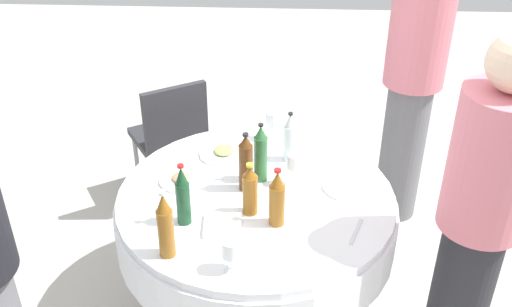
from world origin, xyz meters
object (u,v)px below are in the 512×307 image
object	(u,v)px
bottle_amber_east	(277,199)
bottle_dark_green_front	(183,196)
plate_left	(181,180)
bottle_amber_outer	(165,226)
bottle_green_inner	(261,154)
bottle_amber_rear	(250,190)
bottle_clear_mid	(290,138)
bottle_brown_far	(246,163)
wine_glass_outer	(293,163)
chair_inner	(171,133)
person_east	(412,83)
plate_near	(346,187)
dining_table	(256,219)
wine_glass_far	(231,250)
wine_glass_inner	(272,120)
person_rear	(480,216)
plate_south	(224,153)

from	to	relation	value
bottle_amber_east	bottle_dark_green_front	xyz separation A→B (m)	(0.01, -0.40, 0.01)
plate_left	bottle_amber_outer	bearing A→B (deg)	3.55
bottle_amber_outer	bottle_green_inner	xyz separation A→B (m)	(-0.56, 0.35, -0.00)
bottle_dark_green_front	plate_left	bearing A→B (deg)	-167.59
bottle_amber_rear	plate_left	bearing A→B (deg)	-122.68
bottle_clear_mid	bottle_brown_far	world-z (taller)	bottle_brown_far
wine_glass_outer	chair_inner	distance (m)	1.17
person_east	chair_inner	distance (m)	1.48
bottle_brown_far	plate_near	bearing A→B (deg)	92.92
dining_table	bottle_green_inner	size ratio (longest dim) A/B	4.35
wine_glass_outer	wine_glass_far	bearing A→B (deg)	-21.64
wine_glass_outer	plate_near	size ratio (longest dim) A/B	0.75
bottle_clear_mid	bottle_dark_green_front	xyz separation A→B (m)	(0.53, -0.45, 0.01)
bottle_brown_far	wine_glass_inner	bearing A→B (deg)	166.99
bottle_amber_rear	person_east	xyz separation A→B (m)	(-1.04, 0.87, 0.05)
bottle_amber_east	plate_left	xyz separation A→B (m)	(-0.29, -0.46, -0.12)
bottle_amber_east	plate_left	world-z (taller)	bottle_amber_east
bottle_amber_rear	bottle_dark_green_front	distance (m)	0.29
bottle_clear_mid	wine_glass_outer	bearing A→B (deg)	4.65
wine_glass_outer	person_east	xyz separation A→B (m)	(-0.81, 0.68, 0.05)
chair_inner	plate_left	bearing A→B (deg)	-107.83
wine_glass_inner	bottle_amber_east	bearing A→B (deg)	3.21
dining_table	person_rear	bearing A→B (deg)	73.04
bottle_amber_outer	bottle_green_inner	world-z (taller)	bottle_amber_outer
bottle_amber_east	bottle_green_inner	size ratio (longest dim) A/B	0.92
bottle_clear_mid	bottle_amber_outer	bearing A→B (deg)	-33.08
bottle_brown_far	person_rear	bearing A→B (deg)	71.61
bottle_brown_far	wine_glass_far	distance (m)	0.55
bottle_green_inner	chair_inner	xyz separation A→B (m)	(-0.81, -0.59, -0.36)
dining_table	person_east	size ratio (longest dim) A/B	0.77
bottle_amber_outer	person_east	bearing A→B (deg)	138.38
plate_left	bottle_dark_green_front	bearing A→B (deg)	12.41
bottle_clear_mid	wine_glass_inner	size ratio (longest dim) A/B	1.66
dining_table	bottle_brown_far	world-z (taller)	bottle_brown_far
dining_table	person_east	world-z (taller)	person_east
person_rear	bottle_amber_outer	bearing A→B (deg)	-66.12
wine_glass_outer	wine_glass_inner	distance (m)	0.43
plate_near	bottle_brown_far	bearing A→B (deg)	-87.08
bottle_green_inner	person_rear	xyz separation A→B (m)	(0.40, 0.91, -0.02)
bottle_amber_rear	plate_south	world-z (taller)	bottle_amber_rear
bottle_clear_mid	person_east	distance (m)	0.91
dining_table	plate_left	size ratio (longest dim) A/B	6.54
bottle_amber_east	plate_left	bearing A→B (deg)	-122.23
bottle_clear_mid	wine_glass_far	bearing A→B (deg)	-15.06
person_east	wine_glass_outer	bearing A→B (deg)	-86.70
bottle_brown_far	chair_inner	size ratio (longest dim) A/B	0.34
plate_south	chair_inner	world-z (taller)	chair_inner
plate_near	chair_inner	distance (m)	1.33
dining_table	bottle_amber_outer	xyz separation A→B (m)	(0.43, -0.33, 0.29)
person_east	chair_inner	xyz separation A→B (m)	(-0.03, -1.42, -0.39)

